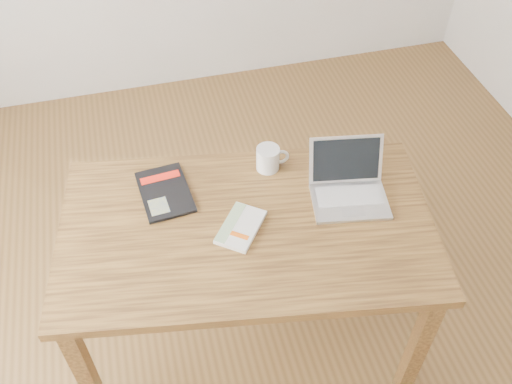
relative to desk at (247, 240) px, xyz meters
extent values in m
plane|color=brown|center=(0.03, 0.01, -0.66)|extent=(4.00, 4.00, 0.00)
cube|color=#543819|center=(0.00, 0.00, 0.07)|extent=(1.49, 1.00, 0.04)
cube|color=#543819|center=(-0.67, -0.23, -0.31)|extent=(0.07, 0.07, 0.71)
cube|color=#543819|center=(0.57, -0.43, -0.31)|extent=(0.07, 0.07, 0.71)
cube|color=#543819|center=(-0.57, 0.43, -0.31)|extent=(0.07, 0.07, 0.71)
cube|color=#543819|center=(0.67, 0.23, -0.31)|extent=(0.07, 0.07, 0.71)
cube|color=silver|center=(-0.03, -0.01, 0.10)|extent=(0.22, 0.24, 0.01)
cube|color=white|center=(-0.03, -0.01, 0.10)|extent=(0.22, 0.24, 0.02)
cube|color=gray|center=(-0.06, 0.01, 0.11)|extent=(0.15, 0.18, 0.00)
cube|color=#D0560E|center=(-0.04, -0.06, 0.11)|extent=(0.07, 0.06, 0.00)
cube|color=black|center=(-0.27, 0.23, 0.10)|extent=(0.21, 0.29, 0.01)
cube|color=red|center=(-0.27, 0.31, 0.10)|extent=(0.16, 0.05, 0.00)
cube|color=gray|center=(-0.30, 0.16, 0.10)|extent=(0.08, 0.09, 0.00)
cube|color=silver|center=(0.40, 0.01, 0.10)|extent=(0.31, 0.24, 0.01)
cube|color=silver|center=(0.41, 0.03, 0.10)|extent=(0.26, 0.14, 0.00)
cube|color=#BCBCC1|center=(0.39, -0.05, 0.10)|extent=(0.09, 0.06, 0.00)
cube|color=silver|center=(0.43, 0.14, 0.19)|extent=(0.29, 0.12, 0.18)
cube|color=black|center=(0.43, 0.13, 0.19)|extent=(0.26, 0.11, 0.16)
cylinder|color=silver|center=(0.15, 0.27, 0.14)|extent=(0.09, 0.09, 0.10)
cylinder|color=black|center=(0.15, 0.27, 0.19)|extent=(0.08, 0.08, 0.01)
torus|color=silver|center=(0.21, 0.27, 0.14)|extent=(0.07, 0.02, 0.07)
camera|label=1|loc=(-0.31, -1.31, 1.69)|focal=40.00mm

